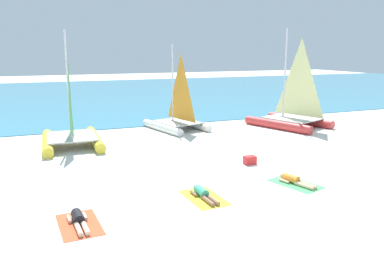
{
  "coord_description": "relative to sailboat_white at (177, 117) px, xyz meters",
  "views": [
    {
      "loc": [
        -6.74,
        -11.2,
        4.87
      ],
      "look_at": [
        0.0,
        5.74,
        1.2
      ],
      "focal_mm": 36.25,
      "sensor_mm": 36.0,
      "label": 1
    }
  ],
  "objects": [
    {
      "name": "towel_middle",
      "position": [
        -3.01,
        -11.14,
        -0.78
      ],
      "size": [
        1.2,
        1.95,
        0.01
      ],
      "primitive_type": "cube",
      "rotation": [
        0.0,
        0.0,
        0.05
      ],
      "color": "yellow",
      "rests_on": "ground"
    },
    {
      "name": "cooler_box",
      "position": [
        0.4,
        -8.27,
        -0.6
      ],
      "size": [
        0.5,
        0.36,
        0.36
      ],
      "primitive_type": "cube",
      "color": "red",
      "rests_on": "ground"
    },
    {
      "name": "ground_plane",
      "position": [
        -1.19,
        -1.2,
        -0.78
      ],
      "size": [
        120.0,
        120.0,
        0.0
      ],
      "primitive_type": "plane",
      "color": "white"
    },
    {
      "name": "sailboat_red",
      "position": [
        7.08,
        -1.92,
        0.15
      ],
      "size": [
        4.52,
        5.55,
        6.25
      ],
      "rotation": [
        0.0,
        0.0,
        0.35
      ],
      "color": "#CC3838",
      "rests_on": "ground"
    },
    {
      "name": "sailboat_yellow",
      "position": [
        -6.5,
        -2.09,
        0.09
      ],
      "size": [
        2.98,
        4.58,
        5.9
      ],
      "rotation": [
        0.0,
        0.0,
        -0.02
      ],
      "color": "yellow",
      "rests_on": "ground"
    },
    {
      "name": "sunbather_left",
      "position": [
        -7.13,
        -11.63,
        -0.65
      ],
      "size": [
        0.57,
        1.57,
        0.3
      ],
      "rotation": [
        0.0,
        0.0,
        0.07
      ],
      "color": "black",
      "rests_on": "towel_left"
    },
    {
      "name": "towel_left",
      "position": [
        -7.13,
        -11.69,
        -0.78
      ],
      "size": [
        1.22,
        1.97,
        0.01
      ],
      "primitive_type": "cube",
      "rotation": [
        0.0,
        0.0,
        0.07
      ],
      "color": "#EA5933",
      "rests_on": "ground"
    },
    {
      "name": "sunbather_right",
      "position": [
        0.66,
        -11.06,
        -0.65
      ],
      "size": [
        0.8,
        1.55,
        0.3
      ],
      "rotation": [
        0.0,
        0.0,
        0.28
      ],
      "color": "orange",
      "rests_on": "towel_right"
    },
    {
      "name": "sailboat_white",
      "position": [
        0.0,
        0.0,
        0.0
      ],
      "size": [
        3.49,
        4.55,
        5.27
      ],
      "rotation": [
        0.0,
        0.0,
        0.25
      ],
      "color": "white",
      "rests_on": "ground"
    },
    {
      "name": "sunbather_middle",
      "position": [
        -3.02,
        -11.08,
        -0.65
      ],
      "size": [
        0.56,
        1.57,
        0.3
      ],
      "rotation": [
        0.0,
        0.0,
        0.05
      ],
      "color": "#3FB28C",
      "rests_on": "towel_middle"
    },
    {
      "name": "ocean_water",
      "position": [
        -1.19,
        21.55,
        -0.76
      ],
      "size": [
        120.0,
        40.0,
        0.05
      ],
      "primitive_type": "cube",
      "color": "teal",
      "rests_on": "ground"
    },
    {
      "name": "towel_right",
      "position": [
        0.68,
        -11.13,
        -0.78
      ],
      "size": [
        1.58,
        2.13,
        0.01
      ],
      "primitive_type": "cube",
      "rotation": [
        0.0,
        0.0,
        0.28
      ],
      "color": "#4CB266",
      "rests_on": "ground"
    }
  ]
}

